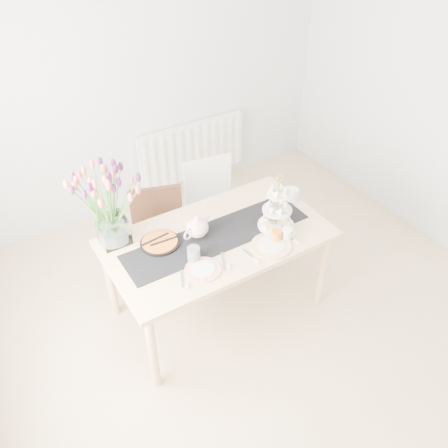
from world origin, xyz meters
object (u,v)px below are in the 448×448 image
mug_white (286,234)px  radiator (192,151)px  plate_left (203,270)px  plate_right (271,246)px  tart_tin (160,243)px  mug_grey (194,254)px  mug_orange (276,236)px  tulip_vase (107,195)px  cream_jug (292,194)px  dining_table (218,244)px  teapot (197,228)px  chair_brown (160,232)px  cake_stand (277,214)px  chair_white (213,201)px

mug_white → radiator: bearing=103.4°
plate_left → plate_right: 0.53m
tart_tin → mug_grey: bearing=-64.2°
mug_orange → plate_right: bearing=-175.6°
tulip_vase → mug_orange: size_ratio=8.14×
plate_right → cream_jug: bearing=38.3°
mug_grey → mug_white: 0.68m
radiator → dining_table: size_ratio=0.75×
teapot → mug_grey: bearing=-144.5°
cream_jug → mug_orange: 0.53m
chair_brown → mug_orange: chair_brown is taller
cream_jug → plate_right: 0.61m
tart_tin → plate_left: tart_tin is taller
chair_brown → cake_stand: bearing=-28.5°
mug_grey → plate_left: (-0.00, -0.12, -0.05)m
mug_orange → plate_left: 0.59m
chair_brown → plate_left: (-0.05, -0.81, 0.26)m
dining_table → mug_orange: bearing=-38.7°
mug_grey → chair_white: bearing=8.2°
dining_table → chair_white: bearing=61.9°
cake_stand → cream_jug: size_ratio=3.93×
chair_white → plate_right: chair_white is taller
chair_brown → plate_right: (0.47, -0.85, 0.26)m
tulip_vase → cream_jug: (1.38, -0.26, -0.35)m
mug_white → plate_right: bearing=-152.6°
cake_stand → radiator: bearing=81.6°
cream_jug → mug_white: cream_jug is taller
tulip_vase → chair_brown: bearing=26.9°
chair_white → dining_table: bearing=-110.0°
tart_tin → teapot: bearing=-13.0°
mug_orange → mug_grey: bearing=145.1°
cake_stand → plate_right: size_ratio=1.39×
radiator → tart_tin: bearing=-125.5°
tulip_vase → teapot: tulip_vase is taller
teapot → mug_white: teapot is taller
tulip_vase → cake_stand: (1.07, -0.47, -0.28)m
mug_grey → cake_stand: bearing=-44.1°
chair_white → teapot: 0.84m
dining_table → mug_orange: (0.33, -0.26, 0.12)m
tart_tin → radiator: bearing=54.5°
mug_grey → cream_jug: bearing=-32.3°
cake_stand → mug_white: size_ratio=4.48×
tart_tin → mug_grey: size_ratio=2.71×
chair_white → cream_jug: size_ratio=8.76×
chair_white → mug_grey: 1.06m
tulip_vase → chair_white: bearing=18.6°
teapot → mug_grey: teapot is taller
cake_stand → mug_grey: size_ratio=3.80×
radiator → tulip_vase: (-1.34, -1.31, 0.70)m
teapot → mug_grey: (-0.14, -0.20, -0.03)m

